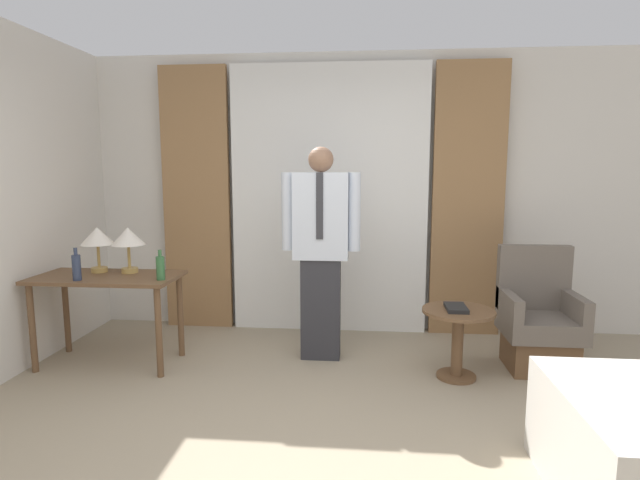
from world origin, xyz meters
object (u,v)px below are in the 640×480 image
object	(u,v)px
bottle_near_edge	(160,268)
table_lamp_left	(97,238)
side_table	(458,332)
book	(456,308)
armchair	(538,324)
person	(321,245)
bottle_by_lamp	(77,267)
table_lamp_right	(128,239)
desk	(108,289)

from	to	relation	value
bottle_near_edge	table_lamp_left	bearing A→B (deg)	159.11
side_table	table_lamp_left	bearing A→B (deg)	176.83
bottle_near_edge	book	size ratio (longest dim) A/B	0.95
armchair	person	bearing A→B (deg)	178.08
person	side_table	size ratio (longest dim) A/B	3.25
bottle_by_lamp	person	size ratio (longest dim) A/B	0.14
table_lamp_right	bottle_near_edge	xyz separation A→B (m)	(0.37, -0.24, -0.19)
bottle_by_lamp	person	world-z (taller)	person
table_lamp_left	table_lamp_right	xyz separation A→B (m)	(0.26, 0.00, 0.00)
bottle_near_edge	person	world-z (taller)	person
desk	table_lamp_left	xyz separation A→B (m)	(-0.13, 0.13, 0.40)
table_lamp_right	book	size ratio (longest dim) A/B	1.52
table_lamp_left	person	world-z (taller)	person
table_lamp_right	side_table	size ratio (longest dim) A/B	0.69
table_lamp_right	bottle_by_lamp	distance (m)	0.45
desk	book	world-z (taller)	desk
book	table_lamp_left	bearing A→B (deg)	176.69
table_lamp_left	bottle_near_edge	world-z (taller)	table_lamp_left
bottle_by_lamp	armchair	world-z (taller)	bottle_by_lamp
table_lamp_right	armchair	xyz separation A→B (m)	(3.34, 0.11, -0.67)
table_lamp_right	book	xyz separation A→B (m)	(2.63, -0.17, -0.47)
desk	person	distance (m)	1.77
bottle_by_lamp	armchair	xyz separation A→B (m)	(3.60, 0.42, -0.49)
person	desk	bearing A→B (deg)	-170.23
bottle_near_edge	table_lamp_right	bearing A→B (deg)	146.81
desk	person	xyz separation A→B (m)	(1.71, 0.29, 0.34)
desk	table_lamp_right	bearing A→B (deg)	44.66
table_lamp_left	side_table	bearing A→B (deg)	-3.17
side_table	table_lamp_right	bearing A→B (deg)	176.52
desk	table_lamp_right	xyz separation A→B (m)	(0.13, 0.13, 0.40)
desk	bottle_by_lamp	bearing A→B (deg)	-125.56
bottle_by_lamp	side_table	distance (m)	2.96
armchair	desk	bearing A→B (deg)	-176.11
side_table	book	xyz separation A→B (m)	(-0.02, -0.01, 0.19)
bottle_near_edge	side_table	world-z (taller)	bottle_near_edge
book	bottle_by_lamp	bearing A→B (deg)	-177.02
bottle_by_lamp	armchair	size ratio (longest dim) A/B	0.26
table_lamp_right	side_table	xyz separation A→B (m)	(2.65, -0.16, -0.66)
desk	table_lamp_left	size ratio (longest dim) A/B	3.04
table_lamp_left	book	bearing A→B (deg)	-3.31
bottle_near_edge	side_table	size ratio (longest dim) A/B	0.43
bottle_near_edge	side_table	distance (m)	2.33
bottle_near_edge	book	distance (m)	2.28
table_lamp_right	bottle_near_edge	world-z (taller)	table_lamp_right
desk	book	distance (m)	2.77
side_table	book	size ratio (longest dim) A/B	2.19
table_lamp_left	bottle_by_lamp	size ratio (longest dim) A/B	1.48
armchair	side_table	bearing A→B (deg)	-158.63
desk	table_lamp_left	world-z (taller)	table_lamp_left
desk	table_lamp_right	size ratio (longest dim) A/B	3.04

